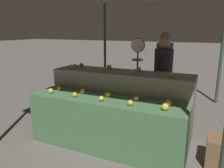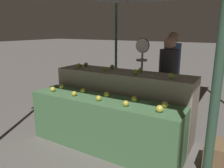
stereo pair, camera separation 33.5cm
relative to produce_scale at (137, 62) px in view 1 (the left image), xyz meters
The scene contains 24 objects.
ground_plane 1.65m from the produce_scale, 94.28° to the right, with size 60.00×60.00×0.00m, color #66605B.
display_counter_front 1.40m from the produce_scale, 94.28° to the right, with size 2.33×0.55×0.78m, color #4C7A4C.
display_counter_back 0.85m from the produce_scale, 98.70° to the right, with size 2.33×0.55×1.07m, color gray.
apple_front_0 1.64m from the produce_scale, 127.29° to the right, with size 0.08×0.08×0.08m, color yellow.
apple_front_1 1.43m from the produce_scale, 112.05° to the right, with size 0.08×0.08×0.08m, color gold.
apple_front_2 1.33m from the produce_scale, 93.63° to the right, with size 0.08×0.08×0.08m, color gold.
apple_front_3 1.38m from the produce_scale, 75.00° to the right, with size 0.08×0.08×0.08m, color gold.
apple_front_4 1.53m from the produce_scale, 58.19° to the right, with size 0.09×0.09×0.09m, color yellow.
apple_front_5 1.49m from the produce_scale, 132.45° to the right, with size 0.07×0.07×0.07m, color gold.
apple_front_6 1.24m from the produce_scale, 116.01° to the right, with size 0.08×0.08×0.08m, color gold.
apple_front_7 1.12m from the produce_scale, 94.94° to the right, with size 0.08×0.08×0.08m, color gold.
apple_front_8 1.16m from the produce_scale, 71.55° to the right, with size 0.08×0.08×0.08m, color gold.
apple_front_9 1.38m from the produce_scale, 53.70° to the right, with size 0.08×0.08×0.08m, color gold.
apple_back_0 1.14m from the produce_scale, 143.72° to the right, with size 0.09×0.09×0.09m, color #7AA338.
apple_back_1 0.77m from the produce_scale, 118.40° to the right, with size 0.08×0.08×0.08m, color #7AA338.
apple_back_2 0.71m from the produce_scale, 74.35° to the right, with size 0.08×0.08×0.08m, color #84AD3D.
apple_back_3 1.02m from the produce_scale, 42.88° to the right, with size 0.08×0.08×0.08m, color #84AD3D.
apple_back_4 1.03m from the produce_scale, 152.42° to the right, with size 0.08×0.08×0.08m, color #7AA338.
apple_back_5 0.58m from the produce_scale, 127.79° to the right, with size 0.08×0.08×0.08m, color #7AA338.
apple_back_6 0.51m from the produce_scale, 68.91° to the right, with size 0.08×0.08×0.08m, color #84AD3D.
produce_scale is the anchor object (origin of this frame).
person_vendor_at_scale 0.53m from the produce_scale, 22.22° to the left, with size 0.39×0.39×1.61m.
person_customer_left 0.85m from the produce_scale, 66.66° to the left, with size 0.44×0.44×1.69m.
wooden_crate_side 2.00m from the produce_scale, 31.96° to the right, with size 0.39×0.39×0.39m, color brown.
Camera 1 is at (1.35, -2.65, 1.74)m, focal length 35.00 mm.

